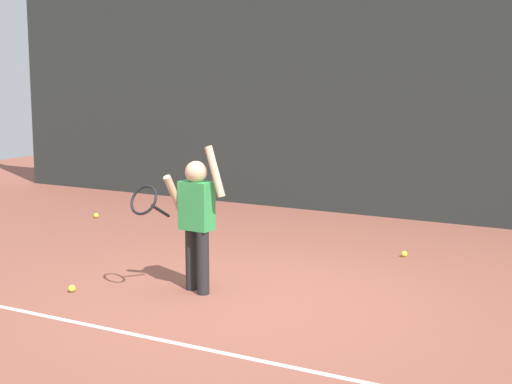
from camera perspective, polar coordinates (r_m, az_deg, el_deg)
name	(u,v)px	position (r m, az deg, el deg)	size (l,w,h in m)	color
ground_plane	(251,296)	(6.95, -0.39, -7.71)	(20.00, 20.00, 0.00)	brown
court_line_baseline	(164,341)	(5.90, -6.85, -10.90)	(9.00, 0.05, 0.00)	white
back_fence_windscreen	(404,87)	(10.46, 10.91, 7.70)	(13.47, 0.08, 3.56)	#282D2B
fence_post_0	(41,78)	(14.04, -15.71, 8.16)	(0.09, 0.09, 3.71)	slate
fence_post_1	(198,79)	(11.96, -4.29, 8.36)	(0.09, 0.09, 3.71)	slate
fence_post_2	(405,81)	(10.52, 11.03, 8.11)	(0.09, 0.09, 3.71)	slate
tennis_player	(194,214)	(6.92, -4.60, -1.63)	(0.75, 0.57, 1.35)	#232326
tennis_ball_2	(72,289)	(7.25, -13.52, -6.99)	(0.07, 0.07, 0.07)	#CCE033
tennis_ball_3	(96,215)	(10.71, -11.79, -1.72)	(0.07, 0.07, 0.07)	#CCE033
tennis_ball_4	(404,254)	(8.48, 10.96, -4.54)	(0.07, 0.07, 0.07)	#CCE033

